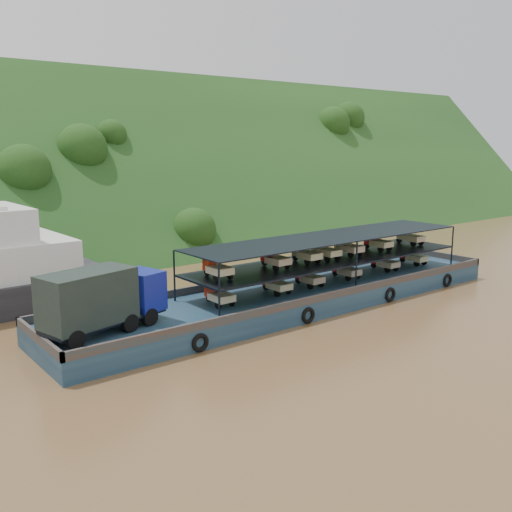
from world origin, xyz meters
TOP-DOWN VIEW (x-y plane):
  - ground at (0.00, 0.00)m, footprint 160.00×160.00m
  - hillside at (0.00, 36.00)m, footprint 140.00×39.60m
  - cargo_barge at (-2.32, -0.05)m, footprint 35.09×7.18m

SIDE VIEW (x-z plane):
  - ground at x=0.00m, z-range 0.00..0.00m
  - hillside at x=0.00m, z-range -19.80..19.80m
  - cargo_barge at x=-2.32m, z-range -1.17..3.52m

